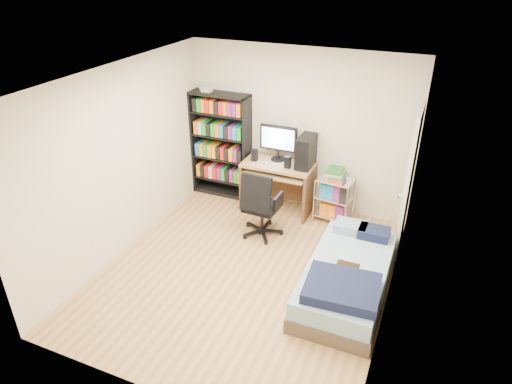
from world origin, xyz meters
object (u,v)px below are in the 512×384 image
at_px(media_shelf, 221,144).
at_px(computer_desk, 286,167).
at_px(bed, 347,278).
at_px(office_chair, 261,215).

distance_m(media_shelf, computer_desk, 1.19).
bearing_deg(bed, computer_desk, 129.55).
relative_size(computer_desk, bed, 0.73).
height_order(media_shelf, computer_desk, media_shelf).
distance_m(computer_desk, office_chair, 0.95).
xyz_separation_m(computer_desk, bed, (1.37, -1.65, -0.50)).
bearing_deg(bed, media_shelf, 145.16).
bearing_deg(office_chair, media_shelf, 141.01).
bearing_deg(office_chair, computer_desk, 87.97).
bearing_deg(media_shelf, computer_desk, -5.50).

